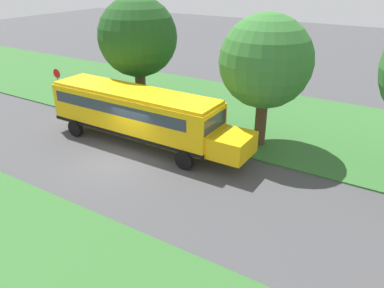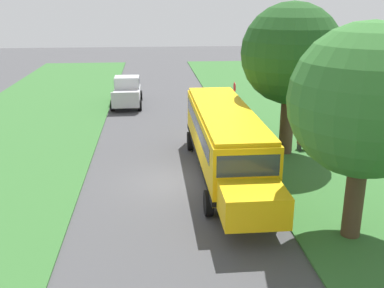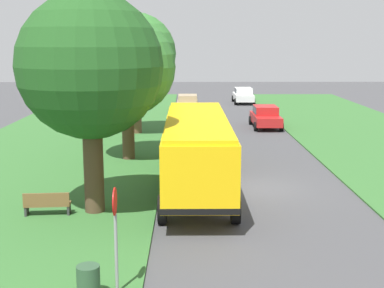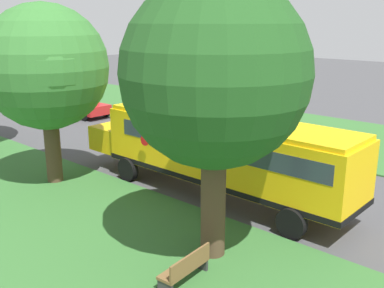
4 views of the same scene
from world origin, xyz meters
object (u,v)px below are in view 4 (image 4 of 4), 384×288
(oak_tree_beside_bus, at_px, (214,75))
(park_bench, at_px, (186,268))
(school_bus, at_px, (218,148))
(oak_tree_roadside_mid, at_px, (47,68))
(car_red_nearest, at_px, (82,104))

(oak_tree_beside_bus, relative_size, park_bench, 4.81)
(school_bus, height_order, park_bench, school_bus)
(oak_tree_roadside_mid, distance_m, park_bench, 10.24)
(school_bus, bearing_deg, oak_tree_roadside_mid, 121.19)
(oak_tree_roadside_mid, bearing_deg, oak_tree_beside_bus, -91.08)
(oak_tree_roadside_mid, bearing_deg, car_red_nearest, 50.80)
(park_bench, bearing_deg, oak_tree_roadside_mid, 78.64)
(park_bench, bearing_deg, car_red_nearest, 61.86)
(park_bench, bearing_deg, oak_tree_beside_bus, 16.57)
(school_bus, relative_size, oak_tree_beside_bus, 1.58)
(car_red_nearest, relative_size, oak_tree_roadside_mid, 0.60)
(school_bus, relative_size, car_red_nearest, 2.82)
(oak_tree_beside_bus, bearing_deg, park_bench, -163.43)
(oak_tree_roadside_mid, xyz_separation_m, park_bench, (-1.83, -9.08, -4.36))
(school_bus, height_order, car_red_nearest, school_bus)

